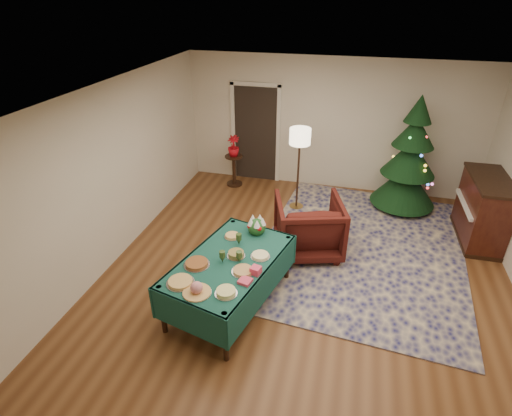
% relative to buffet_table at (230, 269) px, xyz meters
% --- Properties ---
extents(room_shell, '(7.00, 7.00, 7.00)m').
position_rel_buffet_table_xyz_m(room_shell, '(0.91, 0.57, 0.76)').
color(room_shell, '#593319').
rests_on(room_shell, ground).
extents(doorway, '(1.08, 0.04, 2.16)m').
position_rel_buffet_table_xyz_m(doorway, '(-0.69, 4.05, 0.51)').
color(doorway, black).
rests_on(doorway, ground).
extents(rug, '(3.56, 4.46, 0.02)m').
position_rel_buffet_table_xyz_m(rug, '(1.74, 1.80, -0.58)').
color(rug, '#161752').
rests_on(rug, ground).
extents(buffet_table, '(1.52, 2.09, 0.73)m').
position_rel_buffet_table_xyz_m(buffet_table, '(0.00, 0.00, 0.00)').
color(buffet_table, black).
rests_on(buffet_table, ground).
extents(platter_0, '(0.34, 0.34, 0.05)m').
position_rel_buffet_table_xyz_m(platter_0, '(-0.42, -0.60, 0.17)').
color(platter_0, silver).
rests_on(platter_0, buffet_table).
extents(platter_1, '(0.34, 0.34, 0.16)m').
position_rel_buffet_table_xyz_m(platter_1, '(-0.16, -0.71, 0.21)').
color(platter_1, silver).
rests_on(platter_1, buffet_table).
extents(platter_2, '(0.27, 0.27, 0.06)m').
position_rel_buffet_table_xyz_m(platter_2, '(0.17, -0.64, 0.17)').
color(platter_2, silver).
rests_on(platter_2, buffet_table).
extents(platter_3, '(0.34, 0.34, 0.05)m').
position_rel_buffet_table_xyz_m(platter_3, '(-0.37, -0.21, 0.17)').
color(platter_3, silver).
rests_on(platter_3, buffet_table).
extents(platter_4, '(0.29, 0.29, 0.04)m').
position_rel_buffet_table_xyz_m(platter_4, '(0.24, -0.20, 0.16)').
color(platter_4, silver).
rests_on(platter_4, buffet_table).
extents(platter_5, '(0.24, 0.24, 0.07)m').
position_rel_buffet_table_xyz_m(platter_5, '(0.07, 0.09, 0.18)').
color(platter_5, silver).
rests_on(platter_5, buffet_table).
extents(platter_6, '(0.26, 0.26, 0.04)m').
position_rel_buffet_table_xyz_m(platter_6, '(0.38, 0.16, 0.16)').
color(platter_6, silver).
rests_on(platter_6, buffet_table).
extents(platter_7, '(0.23, 0.23, 0.04)m').
position_rel_buffet_table_xyz_m(platter_7, '(-0.12, 0.52, 0.16)').
color(platter_7, silver).
rests_on(platter_7, buffet_table).
extents(goblet_0, '(0.08, 0.08, 0.17)m').
position_rel_buffet_table_xyz_m(goblet_0, '(0.02, 0.37, 0.24)').
color(goblet_0, '#2D471E').
rests_on(goblet_0, buffet_table).
extents(goblet_1, '(0.08, 0.08, 0.17)m').
position_rel_buffet_table_xyz_m(goblet_1, '(0.15, -0.02, 0.24)').
color(goblet_1, '#2D471E').
rests_on(goblet_1, buffet_table).
extents(goblet_2, '(0.08, 0.08, 0.17)m').
position_rel_buffet_table_xyz_m(goblet_2, '(-0.07, -0.07, 0.24)').
color(goblet_2, '#2D471E').
rests_on(goblet_2, buffet_table).
extents(napkin_stack, '(0.18, 0.18, 0.04)m').
position_rel_buffet_table_xyz_m(napkin_stack, '(0.32, -0.38, 0.17)').
color(napkin_stack, '#DD3D5B').
rests_on(napkin_stack, buffet_table).
extents(gift_box, '(0.14, 0.14, 0.10)m').
position_rel_buffet_table_xyz_m(gift_box, '(0.41, -0.19, 0.19)').
color(gift_box, '#E94061').
rests_on(gift_box, buffet_table).
extents(centerpiece, '(0.26, 0.27, 0.30)m').
position_rel_buffet_table_xyz_m(centerpiece, '(0.19, 0.71, 0.27)').
color(centerpiece, '#1E4C1E').
rests_on(centerpiece, buffet_table).
extents(armchair, '(1.25, 1.21, 1.05)m').
position_rel_buffet_table_xyz_m(armchair, '(0.85, 1.49, -0.06)').
color(armchair, '#3E110D').
rests_on(armchair, ground).
extents(floor_lamp, '(0.39, 0.39, 1.61)m').
position_rel_buffet_table_xyz_m(floor_lamp, '(0.43, 2.93, 0.78)').
color(floor_lamp, '#A57F3F').
rests_on(floor_lamp, ground).
extents(side_table, '(0.38, 0.38, 0.68)m').
position_rel_buffet_table_xyz_m(side_table, '(-1.06, 3.60, -0.26)').
color(side_table, black).
rests_on(side_table, ground).
extents(potted_plant, '(0.25, 0.44, 0.25)m').
position_rel_buffet_table_xyz_m(potted_plant, '(-1.06, 3.60, 0.21)').
color(potted_plant, red).
rests_on(potted_plant, side_table).
extents(christmas_tree, '(1.34, 1.34, 2.21)m').
position_rel_buffet_table_xyz_m(christmas_tree, '(2.44, 3.47, 0.41)').
color(christmas_tree, black).
rests_on(christmas_tree, ground).
extents(piano, '(0.64, 1.33, 1.15)m').
position_rel_buffet_table_xyz_m(piano, '(3.61, 2.58, -0.03)').
color(piano, black).
rests_on(piano, ground).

